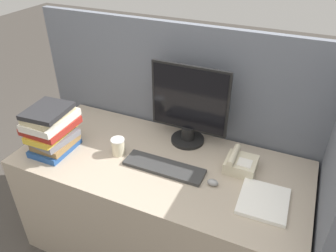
# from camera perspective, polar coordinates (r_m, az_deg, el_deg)

# --- Properties ---
(cubicle_panel_rear) EXTENTS (2.07, 0.04, 1.41)m
(cubicle_panel_rear) POSITION_cam_1_polar(r_m,az_deg,el_deg) (2.21, 3.14, -0.61)
(cubicle_panel_rear) COLOR slate
(cubicle_panel_rear) RESTS_ON ground_plane
(cubicle_panel_right) EXTENTS (0.04, 0.81, 1.41)m
(cubicle_panel_right) POSITION_cam_1_polar(r_m,az_deg,el_deg) (1.83, 25.30, -12.74)
(cubicle_panel_right) COLOR slate
(cubicle_panel_right) RESTS_ON ground_plane
(desk) EXTENTS (1.67, 0.75, 0.73)m
(desk) POSITION_cam_1_polar(r_m,az_deg,el_deg) (2.13, -1.30, -13.91)
(desk) COLOR tan
(desk) RESTS_ON ground_plane
(monitor) EXTENTS (0.47, 0.21, 0.50)m
(monitor) POSITION_cam_1_polar(r_m,az_deg,el_deg) (1.93, 3.66, 3.09)
(monitor) COLOR black
(monitor) RESTS_ON desk
(keyboard) EXTENTS (0.46, 0.13, 0.02)m
(keyboard) POSITION_cam_1_polar(r_m,az_deg,el_deg) (1.83, -0.69, -7.17)
(keyboard) COLOR #333333
(keyboard) RESTS_ON desk
(mouse) EXTENTS (0.06, 0.04, 0.03)m
(mouse) POSITION_cam_1_polar(r_m,az_deg,el_deg) (1.74, 7.80, -9.72)
(mouse) COLOR gray
(mouse) RESTS_ON desk
(coffee_cup) EXTENTS (0.08, 0.08, 0.10)m
(coffee_cup) POSITION_cam_1_polar(r_m,az_deg,el_deg) (1.94, -8.68, -3.55)
(coffee_cup) COLOR beige
(coffee_cup) RESTS_ON desk
(book_stack) EXTENTS (0.25, 0.30, 0.29)m
(book_stack) POSITION_cam_1_polar(r_m,az_deg,el_deg) (2.01, -19.60, -0.47)
(book_stack) COLOR #264C8C
(book_stack) RESTS_ON desk
(desk_telephone) EXTENTS (0.17, 0.18, 0.10)m
(desk_telephone) POSITION_cam_1_polar(r_m,az_deg,el_deg) (1.85, 12.45, -6.39)
(desk_telephone) COLOR beige
(desk_telephone) RESTS_ON desk
(paper_pile) EXTENTS (0.24, 0.26, 0.02)m
(paper_pile) POSITION_cam_1_polar(r_m,az_deg,el_deg) (1.71, 16.29, -12.41)
(paper_pile) COLOR white
(paper_pile) RESTS_ON desk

